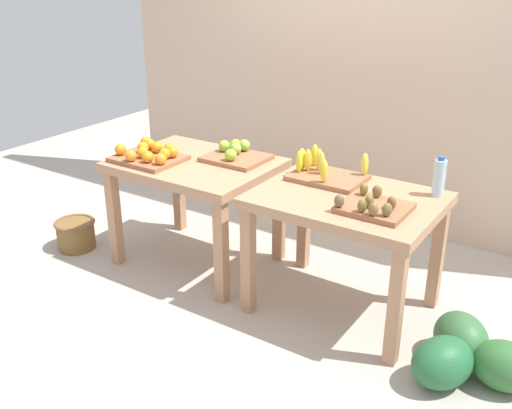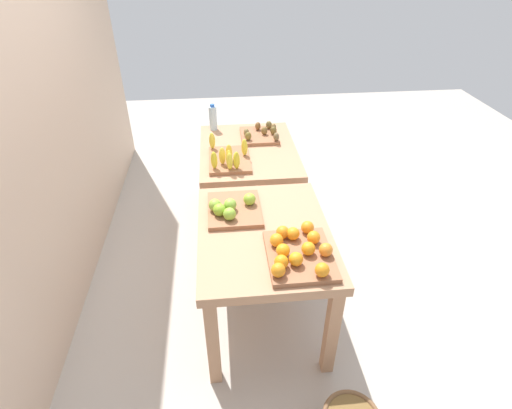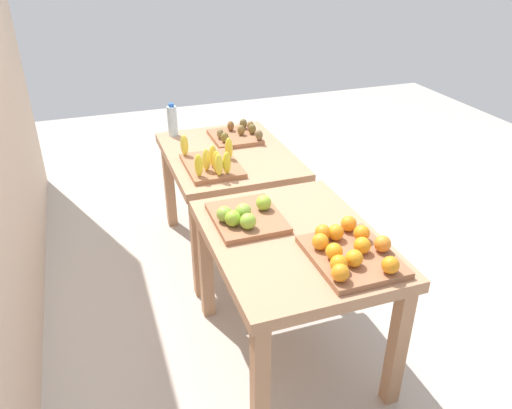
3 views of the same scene
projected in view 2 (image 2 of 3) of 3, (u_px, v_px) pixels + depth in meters
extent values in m
plane|color=#B6ABA0|center=(255.00, 261.00, 3.30)|extent=(8.00, 8.00, 0.00)
cube|color=beige|center=(26.00, 86.00, 2.34)|extent=(4.40, 0.12, 3.00)
cube|color=tan|center=(264.00, 234.00, 2.43)|extent=(1.04, 0.80, 0.06)
cube|color=tan|center=(332.00, 331.00, 2.29)|extent=(0.07, 0.07, 0.69)
cube|color=tan|center=(301.00, 233.00, 3.05)|extent=(0.07, 0.07, 0.69)
cube|color=tan|center=(213.00, 342.00, 2.24)|extent=(0.07, 0.07, 0.69)
cube|color=tan|center=(211.00, 238.00, 2.99)|extent=(0.07, 0.07, 0.69)
cube|color=tan|center=(248.00, 152.00, 3.36)|extent=(1.04, 0.80, 0.06)
cube|color=tan|center=(296.00, 217.00, 3.22)|extent=(0.07, 0.07, 0.69)
cube|color=tan|center=(279.00, 163.00, 3.97)|extent=(0.07, 0.07, 0.69)
cube|color=tan|center=(211.00, 223.00, 3.16)|extent=(0.07, 0.07, 0.69)
cube|color=tan|center=(210.00, 167.00, 3.92)|extent=(0.07, 0.07, 0.69)
cube|color=#986242|center=(300.00, 256.00, 2.21)|extent=(0.44, 0.36, 0.03)
sphere|color=orange|center=(293.00, 234.00, 2.28)|extent=(0.10, 0.10, 0.08)
sphere|color=orange|center=(296.00, 259.00, 2.10)|extent=(0.08, 0.08, 0.08)
sphere|color=orange|center=(277.00, 240.00, 2.23)|extent=(0.09, 0.09, 0.08)
sphere|color=orange|center=(314.00, 237.00, 2.25)|extent=(0.08, 0.08, 0.08)
sphere|color=orange|center=(308.00, 249.00, 2.17)|extent=(0.08, 0.08, 0.08)
sphere|color=orange|center=(283.00, 250.00, 2.16)|extent=(0.11, 0.11, 0.08)
sphere|color=orange|center=(283.00, 232.00, 2.29)|extent=(0.09, 0.09, 0.08)
sphere|color=orange|center=(308.00, 227.00, 2.33)|extent=(0.11, 0.11, 0.08)
sphere|color=orange|center=(278.00, 270.00, 2.04)|extent=(0.08, 0.08, 0.08)
sphere|color=orange|center=(326.00, 250.00, 2.17)|extent=(0.09, 0.09, 0.08)
sphere|color=orange|center=(281.00, 262.00, 2.09)|extent=(0.09, 0.09, 0.08)
sphere|color=orange|center=(322.00, 270.00, 2.04)|extent=(0.10, 0.10, 0.08)
cube|color=#986242|center=(234.00, 209.00, 2.58)|extent=(0.40, 0.34, 0.03)
sphere|color=#8CBA2E|center=(219.00, 210.00, 2.48)|extent=(0.10, 0.10, 0.08)
sphere|color=#8FBA42|center=(230.00, 205.00, 2.52)|extent=(0.11, 0.11, 0.08)
sphere|color=#8EB33F|center=(215.00, 205.00, 2.52)|extent=(0.11, 0.11, 0.08)
sphere|color=#8EBD3A|center=(230.00, 214.00, 2.44)|extent=(0.11, 0.11, 0.08)
sphere|color=#95BF37|center=(249.00, 199.00, 2.58)|extent=(0.11, 0.11, 0.08)
cube|color=#986242|center=(229.00, 160.00, 3.14)|extent=(0.44, 0.32, 0.03)
ellipsoid|color=yellow|center=(230.00, 161.00, 2.94)|extent=(0.07, 0.06, 0.14)
ellipsoid|color=yellow|center=(244.00, 147.00, 3.13)|extent=(0.06, 0.06, 0.14)
ellipsoid|color=yellow|center=(214.00, 160.00, 2.95)|extent=(0.06, 0.06, 0.14)
ellipsoid|color=yellow|center=(212.00, 141.00, 3.23)|extent=(0.06, 0.06, 0.14)
ellipsoid|color=yellow|center=(229.00, 159.00, 2.97)|extent=(0.06, 0.06, 0.14)
ellipsoid|color=yellow|center=(222.00, 156.00, 3.01)|extent=(0.05, 0.06, 0.14)
ellipsoid|color=yellow|center=(229.00, 153.00, 3.05)|extent=(0.05, 0.05, 0.14)
ellipsoid|color=yellow|center=(237.00, 160.00, 2.95)|extent=(0.06, 0.06, 0.14)
cube|color=#986242|center=(259.00, 136.00, 3.51)|extent=(0.36, 0.32, 0.03)
ellipsoid|color=brown|center=(269.00, 125.00, 3.58)|extent=(0.07, 0.07, 0.07)
ellipsoid|color=brown|center=(258.00, 126.00, 3.56)|extent=(0.07, 0.07, 0.07)
ellipsoid|color=brown|center=(273.00, 131.00, 3.48)|extent=(0.06, 0.06, 0.07)
ellipsoid|color=brown|center=(276.00, 137.00, 3.37)|extent=(0.07, 0.06, 0.07)
ellipsoid|color=olive|center=(248.00, 136.00, 3.38)|extent=(0.06, 0.07, 0.07)
ellipsoid|color=brown|center=(264.00, 131.00, 3.48)|extent=(0.06, 0.07, 0.07)
ellipsoid|color=brown|center=(274.00, 128.00, 3.53)|extent=(0.07, 0.06, 0.07)
ellipsoid|color=brown|center=(247.00, 133.00, 3.45)|extent=(0.06, 0.05, 0.07)
cylinder|color=silver|center=(213.00, 118.00, 3.61)|extent=(0.07, 0.07, 0.21)
cylinder|color=blue|center=(212.00, 106.00, 3.54)|extent=(0.04, 0.04, 0.02)
ellipsoid|color=#306A33|center=(260.00, 158.00, 4.53)|extent=(0.34, 0.27, 0.26)
ellipsoid|color=#35693B|center=(254.00, 168.00, 4.32)|extent=(0.43, 0.44, 0.27)
ellipsoid|color=#246238|center=(277.00, 168.00, 4.32)|extent=(0.39, 0.43, 0.27)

